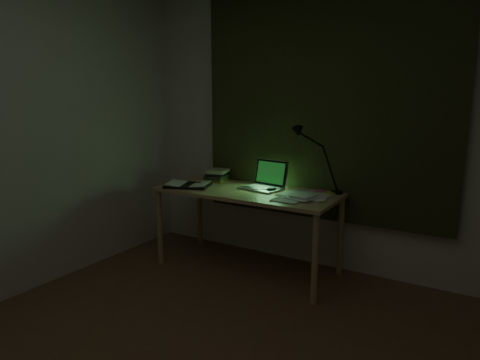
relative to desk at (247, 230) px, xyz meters
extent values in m
cube|color=silver|center=(0.50, 0.42, 0.89)|extent=(3.50, 0.00, 2.50)
cube|color=#2B2D16|center=(0.50, 0.38, 1.09)|extent=(2.20, 0.06, 2.00)
ellipsoid|color=black|center=(0.20, 0.06, 0.38)|extent=(0.09, 0.12, 0.04)
cube|color=gold|center=(0.65, 0.21, 0.36)|extent=(0.10, 0.10, 0.02)
cube|color=#E95A94|center=(0.57, 0.24, 0.36)|extent=(0.09, 0.09, 0.02)
camera|label=1|loc=(1.68, -2.91, 1.09)|focal=30.00mm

